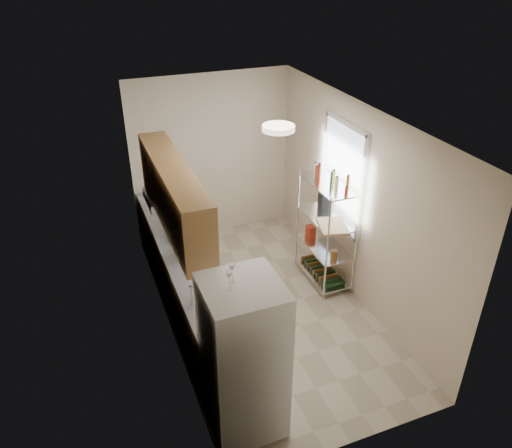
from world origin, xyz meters
The scene contains 16 objects.
room centered at (0.00, 0.00, 1.30)m, with size 2.52×4.42×2.62m.
counter_run centered at (-0.92, 0.44, 0.45)m, with size 0.63×3.51×0.90m.
upper_cabinets centered at (-1.05, 0.10, 1.81)m, with size 0.33×2.20×0.72m, color #AA7D48.
range_hood centered at (-1.00, 0.90, 1.39)m, with size 0.50×0.60×0.12m, color #B7BABC.
window centered at (1.23, 0.35, 1.55)m, with size 0.06×1.00×1.46m, color white.
bakers_rack centered at (1.00, 0.30, 1.11)m, with size 0.45×0.90×1.73m.
ceiling_dome centered at (0.00, -0.30, 2.57)m, with size 0.34×0.34×0.06m, color white.
refrigerator centered at (-0.87, -1.57, 0.85)m, with size 0.70×0.70×1.69m, color white.
wine_glass_a centered at (-0.93, -1.48, 1.78)m, with size 0.07×0.07×0.18m, color silver, non-canonical shape.
wine_glass_b centered at (-0.99, -1.57, 1.78)m, with size 0.06×0.06×0.18m, color silver, non-canonical shape.
rice_cooker centered at (-0.90, 0.25, 1.01)m, with size 0.27×0.27×0.22m, color silver.
frying_pan_large centered at (-0.93, 0.65, 0.93)m, with size 0.29×0.29×0.05m, color black.
frying_pan_small centered at (-0.93, 0.85, 0.92)m, with size 0.24×0.24×0.05m, color black.
cutting_board centered at (0.95, 0.04, 1.03)m, with size 0.35×0.45×0.03m, color tan.
espresso_machine centered at (1.15, 0.63, 1.14)m, with size 0.15×0.22×0.26m, color black.
storage_bag centered at (0.95, 0.61, 0.64)m, with size 0.10×0.14×0.16m, color #9C2813.
Camera 1 is at (-2.00, -4.79, 4.25)m, focal length 35.00 mm.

